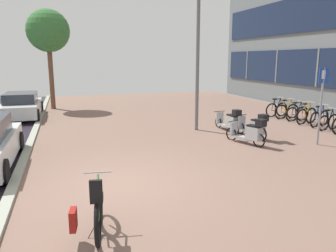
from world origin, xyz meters
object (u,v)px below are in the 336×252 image
Objects in this scene: bicycle_foreground at (96,211)px; street_tree at (48,31)px; parked_car_far at (21,106)px; bicycle_rack_03 at (319,118)px; scooter_mid at (250,132)px; scooter_far at (254,127)px; parking_sign at (322,98)px; bicycle_rack_04 at (306,116)px; bicycle_rack_05 at (297,114)px; scooter_near at (230,121)px; bicycle_rack_06 at (287,111)px; lamp_post at (198,53)px; bicycle_rack_07 at (277,109)px; bicycle_rack_02 at (329,122)px.

bicycle_foreground is 15.80m from street_tree.
bicycle_foreground is 12.78m from parked_car_far.
scooter_mid is (-4.61, -1.85, 0.09)m from bicycle_rack_03.
parking_sign reaches higher than scooter_far.
parked_car_far reaches higher than bicycle_rack_04.
parked_car_far is (-2.53, 12.53, 0.20)m from bicycle_foreground.
scooter_near is at bearing -164.52° from bicycle_rack_05.
bicycle_foreground is 13.09m from bicycle_rack_06.
bicycle_rack_04 is at bearing -2.74° from lamp_post.
bicycle_rack_07 is 5.87m from parking_sign.
street_tree is (-5.88, 8.04, 1.30)m from lamp_post.
bicycle_foreground is 9.06m from lamp_post.
bicycle_rack_03 is at bearing 31.39° from bicycle_foreground.
bicycle_rack_03 is 0.34× the size of parked_car_far.
bicycle_rack_06 is (-0.06, 0.69, 0.01)m from bicycle_rack_05.
scooter_far is 0.31× the size of lamp_post.
bicycle_rack_05 is 0.96× the size of bicycle_rack_07.
bicycle_rack_04 reaches higher than bicycle_rack_02.
bicycle_rack_04 is 0.80× the size of scooter_far.
bicycle_rack_06 is 13.32m from parked_car_far.
bicycle_rack_07 is at bearing 32.18° from scooter_near.
lamp_post is (-5.30, 1.64, 2.81)m from bicycle_rack_02.
street_tree reaches higher than bicycle_rack_06.
lamp_post is (-5.34, 0.26, 2.78)m from bicycle_rack_04.
lamp_post is (4.78, 7.19, 2.74)m from bicycle_foreground.
bicycle_rack_07 reaches higher than bicycle_rack_03.
bicycle_rack_04 is 0.87× the size of scooter_mid.
bicycle_rack_07 is at bearing 68.16° from parking_sign.
scooter_far is (6.27, 5.16, 0.04)m from bicycle_foreground.
bicycle_rack_05 is 13.61m from parked_car_far.
parking_sign reaches higher than bicycle_rack_05.
bicycle_rack_07 is 0.25× the size of lamp_post.
scooter_mid is (-4.38, -4.61, 0.08)m from bicycle_rack_07.
bicycle_rack_06 is 4.96m from scooter_far.
lamp_post is (-5.23, -1.82, 2.79)m from bicycle_rack_07.
bicycle_foreground is 1.10× the size of bicycle_rack_05.
parking_sign is at bearing -139.86° from bicycle_rack_02.
parking_sign reaches higher than parked_car_far.
scooter_mid is at bearing -165.44° from bicycle_rack_02.
bicycle_rack_03 is 0.76× the size of scooter_near.
parked_car_far is (-12.63, 4.21, 0.25)m from bicycle_rack_06.
bicycle_rack_04 reaches higher than scooter_mid.
bicycle_rack_02 is 15.35m from street_tree.
parking_sign is at bearing -48.52° from lamp_post.
lamp_post reaches higher than scooter_far.
parking_sign reaches higher than bicycle_foreground.
bicycle_rack_07 is 6.37m from scooter_mid.
bicycle_rack_02 is at bearing 28.83° from bicycle_foreground.
bicycle_rack_06 reaches higher than scooter_far.
scooter_far is 13.10m from street_tree.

